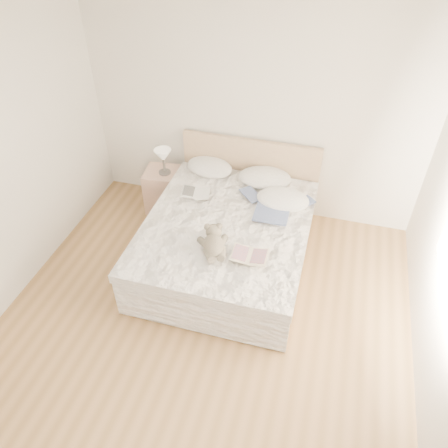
{
  "coord_description": "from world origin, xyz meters",
  "views": [
    {
      "loc": [
        0.93,
        -2.3,
        3.57
      ],
      "look_at": [
        -0.01,
        1.05,
        0.62
      ],
      "focal_mm": 35.0,
      "sensor_mm": 36.0,
      "label": 1
    }
  ],
  "objects_px": {
    "table_lamp": "(163,157)",
    "photo_book": "(196,193)",
    "bed": "(229,238)",
    "nightstand": "(164,190)",
    "teddy_bear": "(214,251)",
    "childrens_book": "(249,256)"
  },
  "relations": [
    {
      "from": "bed",
      "to": "photo_book",
      "type": "height_order",
      "value": "bed"
    },
    {
      "from": "childrens_book",
      "to": "teddy_bear",
      "type": "relative_size",
      "value": 0.97
    },
    {
      "from": "bed",
      "to": "table_lamp",
      "type": "bearing_deg",
      "value": 146.22
    },
    {
      "from": "bed",
      "to": "nightstand",
      "type": "height_order",
      "value": "bed"
    },
    {
      "from": "bed",
      "to": "table_lamp",
      "type": "xyz_separation_m",
      "value": [
        -1.01,
        0.67,
        0.49
      ]
    },
    {
      "from": "bed",
      "to": "table_lamp",
      "type": "relative_size",
      "value": 6.59
    },
    {
      "from": "nightstand",
      "to": "childrens_book",
      "type": "height_order",
      "value": "childrens_book"
    },
    {
      "from": "bed",
      "to": "nightstand",
      "type": "xyz_separation_m",
      "value": [
        -1.05,
        0.69,
        -0.03
      ]
    },
    {
      "from": "table_lamp",
      "to": "teddy_bear",
      "type": "relative_size",
      "value": 0.87
    },
    {
      "from": "nightstand",
      "to": "teddy_bear",
      "type": "relative_size",
      "value": 1.49
    },
    {
      "from": "childrens_book",
      "to": "teddy_bear",
      "type": "bearing_deg",
      "value": -173.3
    },
    {
      "from": "table_lamp",
      "to": "photo_book",
      "type": "height_order",
      "value": "table_lamp"
    },
    {
      "from": "table_lamp",
      "to": "teddy_bear",
      "type": "distance_m",
      "value": 1.63
    },
    {
      "from": "table_lamp",
      "to": "photo_book",
      "type": "distance_m",
      "value": 0.68
    },
    {
      "from": "nightstand",
      "to": "table_lamp",
      "type": "bearing_deg",
      "value": -26.15
    },
    {
      "from": "bed",
      "to": "table_lamp",
      "type": "distance_m",
      "value": 1.31
    },
    {
      "from": "bed",
      "to": "teddy_bear",
      "type": "bearing_deg",
      "value": -89.26
    },
    {
      "from": "table_lamp",
      "to": "photo_book",
      "type": "bearing_deg",
      "value": -36.01
    },
    {
      "from": "bed",
      "to": "teddy_bear",
      "type": "distance_m",
      "value": 0.68
    },
    {
      "from": "nightstand",
      "to": "teddy_bear",
      "type": "distance_m",
      "value": 1.7
    },
    {
      "from": "nightstand",
      "to": "table_lamp",
      "type": "height_order",
      "value": "table_lamp"
    },
    {
      "from": "childrens_book",
      "to": "teddy_bear",
      "type": "xyz_separation_m",
      "value": [
        -0.34,
        -0.05,
        0.02
      ]
    }
  ]
}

